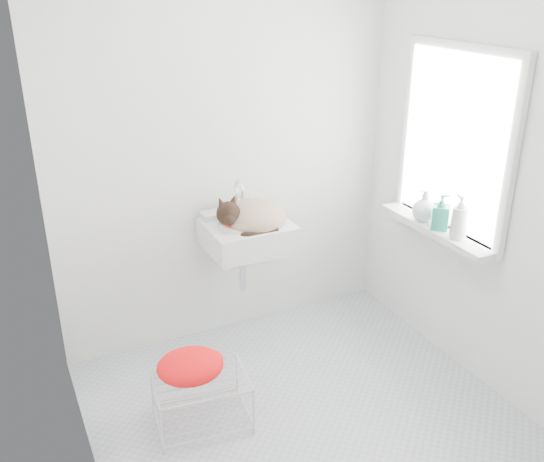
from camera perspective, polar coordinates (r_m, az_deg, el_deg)
name	(u,v)px	position (r m, az deg, el deg)	size (l,w,h in m)	color
floor	(300,410)	(3.48, 2.70, -16.65)	(2.20, 2.00, 0.02)	silver
back_wall	(226,148)	(3.71, -4.37, 7.84)	(2.20, 0.02, 2.50)	white
right_wall	(482,169)	(3.49, 19.28, 5.59)	(0.02, 2.00, 2.50)	white
left_wall	(64,241)	(2.54, -19.15, -0.93)	(0.02, 2.00, 2.50)	white
window_glass	(456,143)	(3.59, 17.11, 8.01)	(0.01, 0.80, 1.00)	white
window_frame	(454,143)	(3.58, 16.93, 7.99)	(0.04, 0.90, 1.10)	white
windowsill	(436,229)	(3.71, 15.31, 0.16)	(0.16, 0.88, 0.04)	white
sink	(247,223)	(3.62, -2.37, 0.78)	(0.50, 0.44, 0.20)	white
faucet	(235,192)	(3.72, -3.52, 3.73)	(0.18, 0.13, 0.18)	silver
cat	(250,217)	(3.59, -2.08, 1.31)	(0.47, 0.42, 0.27)	tan
wire_rack	(202,400)	(3.33, -6.69, -15.64)	(0.48, 0.33, 0.29)	silver
towel	(191,373)	(3.24, -7.73, -13.23)	(0.35, 0.25, 0.15)	#FF0C07
bottle_a	(457,238)	(3.57, 17.15, -0.65)	(0.08, 0.08, 0.21)	silver
bottle_b	(439,229)	(3.67, 15.57, 0.22)	(0.10, 0.10, 0.21)	#21846C
bottle_c	(423,220)	(3.77, 14.16, 1.00)	(0.15, 0.15, 0.19)	white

